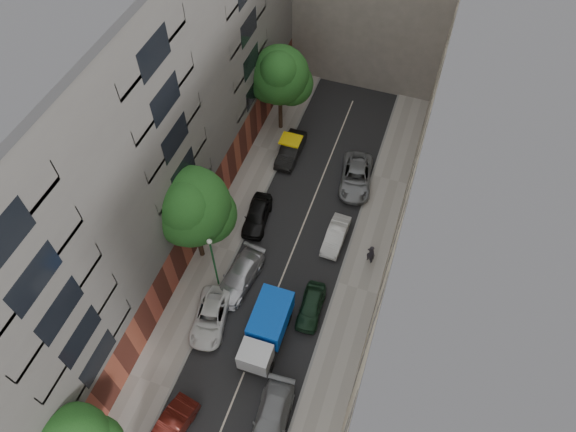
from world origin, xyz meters
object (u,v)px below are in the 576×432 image
at_px(car_left_4, 257,215).
at_px(tree_mid, 191,209).
at_px(car_left_5, 291,150).
at_px(car_right_4, 356,177).
at_px(car_left_3, 240,277).
at_px(car_left_1, 169,430).
at_px(tarp_truck, 267,329).
at_px(car_left_2, 210,317).
at_px(lamp_post, 213,258).
at_px(tree_far, 281,78).
at_px(car_right_3, 336,236).
at_px(car_right_2, 311,306).
at_px(car_right_1, 271,419).
at_px(pedestrian, 371,254).

relative_size(car_left_4, tree_mid, 0.49).
xyz_separation_m(car_left_5, car_right_4, (6.18, -1.20, -0.00)).
bearing_deg(car_left_3, car_left_4, 105.14).
xyz_separation_m(car_left_1, car_left_3, (0.00, 11.20, 0.02)).
distance_m(tarp_truck, car_left_2, 4.18).
height_order(car_left_3, lamp_post, lamp_post).
bearing_deg(car_left_1, tree_mid, 115.85).
bearing_deg(car_left_3, car_right_4, 72.00).
xyz_separation_m(car_left_3, tree_far, (-2.48, 16.09, 5.10)).
height_order(car_left_4, tree_mid, tree_mid).
xyz_separation_m(car_right_3, tree_far, (-8.08, 10.29, 5.19)).
bearing_deg(car_right_2, car_left_5, 111.02).
distance_m(tarp_truck, tree_far, 20.90).
distance_m(car_left_3, tree_far, 17.06).
xyz_separation_m(car_left_4, car_left_5, (0.22, 7.60, 0.02)).
height_order(car_left_3, car_left_5, car_left_5).
xyz_separation_m(tree_far, lamp_post, (1.08, -16.84, -2.10)).
xyz_separation_m(car_left_2, car_left_5, (0.13, 16.80, 0.09)).
xyz_separation_m(car_left_3, car_right_1, (5.60, -8.60, -0.01)).
relative_size(car_left_2, car_left_3, 0.93).
bearing_deg(tree_far, car_left_4, -80.93).
relative_size(lamp_post, pedestrian, 3.06).
relative_size(car_left_2, car_right_2, 1.23).
distance_m(car_left_1, tree_mid, 13.80).
distance_m(car_right_2, tree_far, 19.21).
bearing_deg(car_right_4, pedestrian, -76.79).
bearing_deg(tree_mid, car_right_3, 27.35).
bearing_deg(car_left_1, lamp_post, 107.56).
bearing_deg(car_left_1, tree_far, 105.12).
distance_m(car_right_1, lamp_post, 10.94).
xyz_separation_m(car_right_1, tree_far, (-8.08, 24.69, 5.11)).
distance_m(car_right_1, car_right_3, 14.40).
bearing_deg(car_right_1, car_left_3, 119.18).
bearing_deg(lamp_post, car_right_4, 61.22).
height_order(car_left_2, car_left_3, car_left_3).
distance_m(car_left_2, car_left_4, 9.20).
relative_size(car_left_1, car_right_3, 1.10).
xyz_separation_m(car_left_5, pedestrian, (9.13, -8.44, 0.33)).
relative_size(car_left_2, car_right_1, 0.94).
bearing_deg(car_right_1, car_right_3, 86.11).
height_order(car_left_1, car_left_2, car_left_1).
relative_size(car_right_2, tree_mid, 0.44).
relative_size(car_left_3, car_right_3, 1.30).
bearing_deg(tree_far, car_left_5, -56.69).
relative_size(tarp_truck, car_right_2, 1.43).
bearing_deg(car_right_1, car_left_4, 110.37).
relative_size(tarp_truck, car_right_3, 1.40).
xyz_separation_m(car_left_3, car_right_4, (5.60, 12.00, 0.01)).
bearing_deg(pedestrian, tree_far, -21.04).
bearing_deg(car_right_2, tree_far, 112.72).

